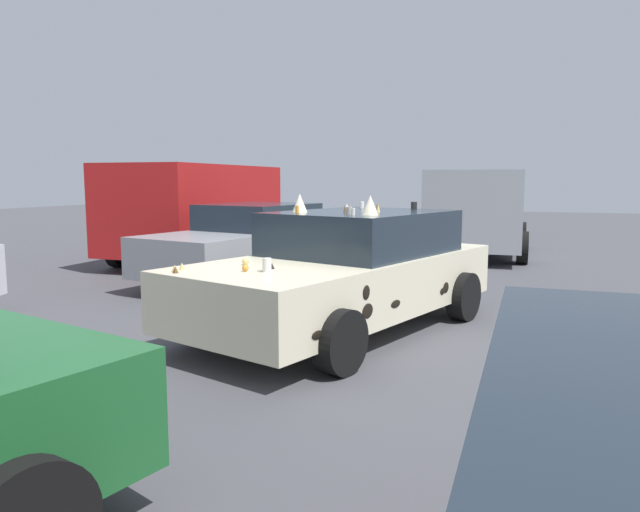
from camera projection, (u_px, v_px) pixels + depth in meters
name	position (u px, v px, depth m)	size (l,w,h in m)	color
ground_plane	(343.00, 330.00, 7.23)	(60.00, 60.00, 0.00)	#47474C
art_car_decorated	(348.00, 270.00, 7.22)	(4.80, 3.11, 1.65)	beige
parked_van_near_right	(478.00, 208.00, 14.57)	(5.16, 2.44, 2.03)	#9EA3A8
parked_van_near_left	(197.00, 207.00, 13.40)	(5.01, 2.44, 2.15)	#B21919
parked_sedan_row_back_far	(251.00, 243.00, 10.57)	(4.43, 2.61, 1.40)	gray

